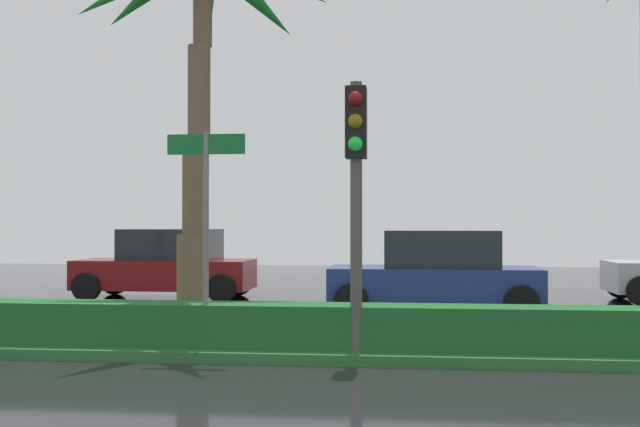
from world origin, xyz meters
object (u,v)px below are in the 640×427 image
object	(u,v)px
palm_tree_centre_left	(200,3)
car_in_traffic_leading	(167,265)
street_name_sign	(206,208)
car_in_traffic_second	(436,274)
traffic_signal_median_right	(356,166)

from	to	relation	value
palm_tree_centre_left	car_in_traffic_leading	distance (m)	8.33
street_name_sign	car_in_traffic_leading	size ratio (longest dim) A/B	0.70
street_name_sign	car_in_traffic_second	distance (m)	6.81
car_in_traffic_leading	car_in_traffic_second	world-z (taller)	same
car_in_traffic_second	traffic_signal_median_right	bearing A→B (deg)	78.01
traffic_signal_median_right	street_name_sign	world-z (taller)	traffic_signal_median_right
traffic_signal_median_right	car_in_traffic_second	size ratio (longest dim) A/B	0.84
street_name_sign	car_in_traffic_leading	bearing A→B (deg)	110.95
palm_tree_centre_left	car_in_traffic_second	size ratio (longest dim) A/B	1.56
car_in_traffic_leading	car_in_traffic_second	xyz separation A→B (m)	(6.54, -2.53, 0.00)
palm_tree_centre_left	street_name_sign	distance (m)	3.96
street_name_sign	traffic_signal_median_right	bearing A→B (deg)	-3.70
palm_tree_centre_left	traffic_signal_median_right	xyz separation A→B (m)	(2.71, -2.05, -2.84)
traffic_signal_median_right	car_in_traffic_second	xyz separation A→B (m)	(1.26, 5.92, -1.82)
street_name_sign	car_in_traffic_leading	distance (m)	8.99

